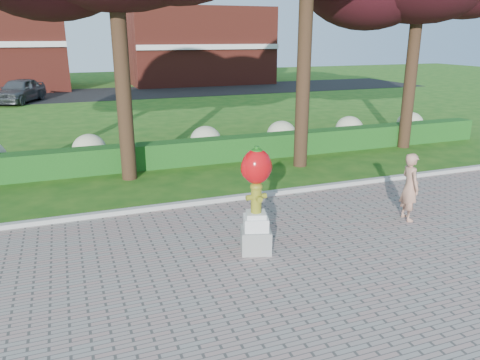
{
  "coord_description": "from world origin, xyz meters",
  "views": [
    {
      "loc": [
        -3.62,
        -7.8,
        4.16
      ],
      "look_at": [
        -0.32,
        1.0,
        1.23
      ],
      "focal_mm": 35.0,
      "sensor_mm": 36.0,
      "label": 1
    }
  ],
  "objects": [
    {
      "name": "lawn_hedge",
      "position": [
        0.0,
        7.0,
        0.4
      ],
      "size": [
        24.0,
        0.7,
        0.8
      ],
      "primitive_type": "cube",
      "color": "#134414",
      "rests_on": "ground"
    },
    {
      "name": "building_right",
      "position": [
        8.0,
        34.0,
        3.2
      ],
      "size": [
        12.0,
        8.0,
        6.4
      ],
      "primitive_type": "cube",
      "color": "maroon",
      "rests_on": "ground"
    },
    {
      "name": "hydrangea_row",
      "position": [
        0.57,
        8.0,
        0.55
      ],
      "size": [
        20.1,
        1.1,
        0.99
      ],
      "color": "#A9AC83",
      "rests_on": "ground"
    },
    {
      "name": "hydrant_sculpture",
      "position": [
        -0.35,
        0.02,
        1.17
      ],
      "size": [
        0.72,
        0.72,
        2.14
      ],
      "rotation": [
        0.0,
        0.0,
        -0.29
      ],
      "color": "gray",
      "rests_on": "walkway"
    },
    {
      "name": "curb",
      "position": [
        0.0,
        3.0,
        0.07
      ],
      "size": [
        40.0,
        0.18,
        0.15
      ],
      "primitive_type": "cube",
      "color": "#ADADA5",
      "rests_on": "ground"
    },
    {
      "name": "street",
      "position": [
        0.0,
        28.0,
        0.01
      ],
      "size": [
        50.0,
        8.0,
        0.02
      ],
      "primitive_type": "cube",
      "color": "black",
      "rests_on": "ground"
    },
    {
      "name": "parked_car",
      "position": [
        -6.19,
        25.14,
        0.78
      ],
      "size": [
        3.38,
        4.81,
        1.52
      ],
      "primitive_type": "imported",
      "rotation": [
        0.0,
        0.0,
        -0.4
      ],
      "color": "#404347",
      "rests_on": "street"
    },
    {
      "name": "ground",
      "position": [
        0.0,
        0.0,
        0.0
      ],
      "size": [
        100.0,
        100.0,
        0.0
      ],
      "primitive_type": "plane",
      "color": "#1C5114",
      "rests_on": "ground"
    },
    {
      "name": "woman",
      "position": [
        3.59,
        0.34,
        0.83
      ],
      "size": [
        0.47,
        0.63,
        1.58
      ],
      "primitive_type": "imported",
      "rotation": [
        0.0,
        0.0,
        1.4
      ],
      "color": "tan",
      "rests_on": "walkway"
    }
  ]
}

